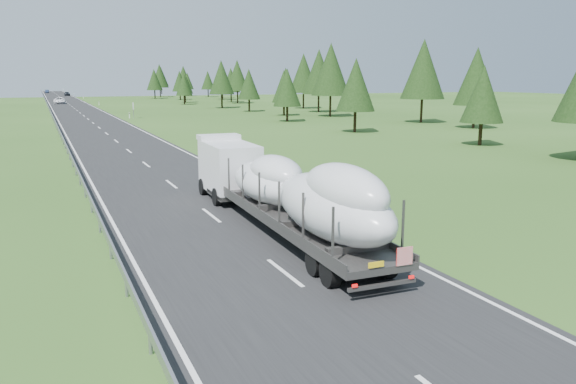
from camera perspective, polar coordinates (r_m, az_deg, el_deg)
name	(u,v)px	position (r m, az deg, el deg)	size (l,w,h in m)	color
ground	(285,273)	(19.58, -0.35, -8.23)	(400.00, 400.00, 0.00)	#2B4E1A
road_surface	(80,113)	(117.33, -20.40, 7.57)	(10.00, 400.00, 0.02)	black
guardrail	(50,110)	(117.02, -23.02, 7.66)	(0.10, 400.00, 0.76)	slate
marker_posts	(90,100)	(172.57, -19.46, 8.84)	(0.13, 350.08, 1.00)	silver
highway_sign	(133,107)	(98.11, -15.45, 8.29)	(0.08, 0.90, 2.60)	slate
tree_line_right	(292,77)	(114.95, 0.41, 11.65)	(26.82, 256.62, 12.56)	black
boat_truck	(282,187)	(24.19, -0.59, 0.53)	(2.98, 18.48, 3.78)	silver
distant_van	(60,101)	(160.53, -22.19, 8.60)	(2.73, 5.92, 1.65)	white
distant_car_dark	(67,94)	(231.51, -21.53, 9.27)	(1.85, 4.61, 1.57)	black
distant_car_blue	(47,91)	(277.95, -23.29, 9.37)	(1.53, 4.40, 1.45)	#15233D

